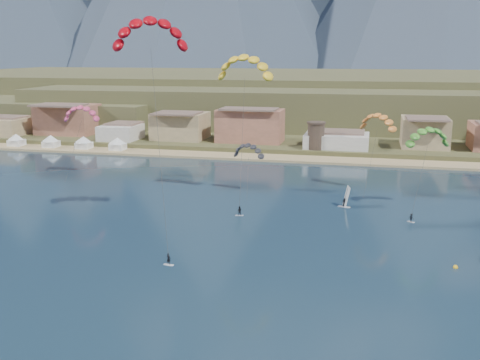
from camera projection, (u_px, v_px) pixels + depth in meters
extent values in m
plane|color=black|center=(181.00, 314.00, 70.27)|extent=(2400.00, 2400.00, 0.00)
cube|color=tan|center=(296.00, 159.00, 170.86)|extent=(2200.00, 12.00, 0.90)
cube|color=brown|center=(353.00, 82.00, 601.98)|extent=(2200.00, 900.00, 4.00)
cube|color=brown|center=(413.00, 100.00, 268.15)|extent=(320.00, 150.00, 15.00)
cube|color=brown|center=(263.00, 89.00, 323.61)|extent=(380.00, 170.00, 18.00)
cube|color=#2C394A|center=(363.00, 35.00, 912.21)|extent=(2000.00, 200.00, 110.00)
cylinder|color=#47382D|center=(316.00, 137.00, 176.07)|extent=(5.20, 5.20, 8.00)
cylinder|color=#47382D|center=(316.00, 123.00, 175.12)|extent=(5.82, 5.82, 0.60)
cube|color=white|center=(17.00, 143.00, 191.69)|extent=(4.50, 4.50, 2.00)
pyramid|color=white|center=(16.00, 134.00, 191.03)|extent=(6.40, 6.40, 2.00)
cube|color=white|center=(51.00, 144.00, 188.80)|extent=(4.50, 4.50, 2.00)
pyramid|color=white|center=(50.00, 135.00, 188.13)|extent=(6.40, 6.40, 2.00)
cube|color=white|center=(84.00, 145.00, 186.12)|extent=(4.50, 4.50, 2.00)
pyramid|color=white|center=(83.00, 136.00, 185.46)|extent=(6.40, 6.40, 2.00)
cube|color=white|center=(118.00, 147.00, 183.45)|extent=(4.50, 4.50, 2.00)
pyramid|color=white|center=(117.00, 138.00, 182.79)|extent=(6.40, 6.40, 2.00)
cube|color=silver|center=(169.00, 265.00, 86.43)|extent=(1.66, 0.75, 0.11)
imported|color=black|center=(168.00, 259.00, 86.21)|extent=(0.74, 0.55, 1.84)
cylinder|color=#262626|center=(159.00, 148.00, 90.83)|extent=(0.05, 0.05, 35.52)
cube|color=silver|center=(239.00, 215.00, 112.47)|extent=(1.64, 0.66, 0.11)
imported|color=black|center=(239.00, 211.00, 112.25)|extent=(0.97, 0.79, 1.83)
cylinder|color=#262626|center=(242.00, 143.00, 115.16)|extent=(0.05, 0.05, 27.76)
cube|color=silver|center=(411.00, 222.00, 108.16)|extent=(1.42, 1.09, 0.09)
imported|color=black|center=(411.00, 218.00, 107.97)|extent=(1.21, 1.05, 1.62)
cylinder|color=#262626|center=(420.00, 181.00, 110.53)|extent=(0.05, 0.05, 15.55)
cylinder|color=#262626|center=(75.00, 151.00, 141.77)|extent=(0.04, 0.04, 16.44)
cylinder|color=#262626|center=(245.00, 178.00, 126.48)|extent=(0.04, 0.04, 11.24)
cylinder|color=#262626|center=(376.00, 164.00, 126.21)|extent=(0.04, 0.04, 16.25)
cube|color=silver|center=(344.00, 207.00, 118.65)|extent=(2.58, 1.52, 0.12)
imported|color=black|center=(344.00, 202.00, 118.43)|extent=(1.01, 0.83, 1.78)
cube|color=white|center=(347.00, 197.00, 118.06)|extent=(1.82, 2.85, 4.26)
sphere|color=yellow|center=(456.00, 267.00, 85.23)|extent=(0.73, 0.73, 0.73)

